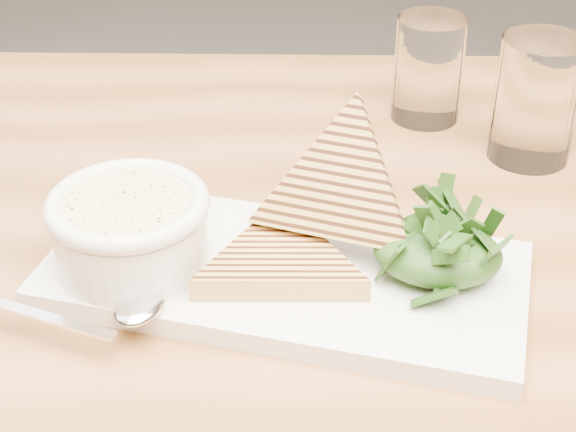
# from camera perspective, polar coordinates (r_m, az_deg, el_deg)

# --- Properties ---
(table_top) EXTENTS (1.43, 1.05, 0.04)m
(table_top) POSITION_cam_1_polar(r_m,az_deg,el_deg) (0.70, 7.50, -5.43)
(table_top) COLOR #9D6338
(table_top) RESTS_ON ground
(platter) EXTENTS (0.38, 0.20, 0.02)m
(platter) POSITION_cam_1_polar(r_m,az_deg,el_deg) (0.68, -0.26, -3.87)
(platter) COLOR white
(platter) RESTS_ON table_top
(soup_bowl) EXTENTS (0.11, 0.11, 0.05)m
(soup_bowl) POSITION_cam_1_polar(r_m,az_deg,el_deg) (0.67, -10.09, -1.37)
(soup_bowl) COLOR white
(soup_bowl) RESTS_ON platter
(soup) EXTENTS (0.10, 0.10, 0.01)m
(soup) POSITION_cam_1_polar(r_m,az_deg,el_deg) (0.66, -10.32, 0.62)
(soup) COLOR beige
(soup) RESTS_ON soup_bowl
(bowl_rim) EXTENTS (0.12, 0.12, 0.01)m
(bowl_rim) POSITION_cam_1_polar(r_m,az_deg,el_deg) (0.66, -10.34, 0.77)
(bowl_rim) COLOR white
(bowl_rim) RESTS_ON soup_bowl
(sandwich_flat) EXTENTS (0.17, 0.17, 0.02)m
(sandwich_flat) POSITION_cam_1_polar(r_m,az_deg,el_deg) (0.66, -0.50, -2.91)
(sandwich_flat) COLOR tan
(sandwich_flat) RESTS_ON platter
(sandwich_lean) EXTENTS (0.18, 0.18, 0.17)m
(sandwich_lean) POSITION_cam_1_polar(r_m,az_deg,el_deg) (0.67, 3.38, 1.65)
(sandwich_lean) COLOR tan
(sandwich_lean) RESTS_ON sandwich_flat
(salad_base) EXTENTS (0.10, 0.08, 0.04)m
(salad_base) POSITION_cam_1_polar(r_m,az_deg,el_deg) (0.66, 9.65, -2.37)
(salad_base) COLOR black
(salad_base) RESTS_ON platter
(arugula_pile) EXTENTS (0.11, 0.10, 0.05)m
(arugula_pile) POSITION_cam_1_polar(r_m,az_deg,el_deg) (0.66, 9.72, -1.76)
(arugula_pile) COLOR #33631C
(arugula_pile) RESTS_ON platter
(spoon_bowl) EXTENTS (0.04, 0.05, 0.01)m
(spoon_bowl) POSITION_cam_1_polar(r_m,az_deg,el_deg) (0.63, -9.61, -5.80)
(spoon_bowl) COLOR silver
(spoon_bowl) RESTS_ON platter
(spoon_handle) EXTENTS (0.11, 0.04, 0.00)m
(spoon_handle) POSITION_cam_1_polar(r_m,az_deg,el_deg) (0.64, -15.52, -6.29)
(spoon_handle) COLOR silver
(spoon_handle) RESTS_ON platter
(glass_near) EXTENTS (0.07, 0.07, 0.11)m
(glass_near) POSITION_cam_1_polar(r_m,az_deg,el_deg) (0.91, 9.06, 9.36)
(glass_near) COLOR white
(glass_near) RESTS_ON table_top
(glass_far) EXTENTS (0.08, 0.08, 0.12)m
(glass_far) POSITION_cam_1_polar(r_m,az_deg,el_deg) (0.85, 15.73, 7.24)
(glass_far) COLOR white
(glass_far) RESTS_ON table_top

